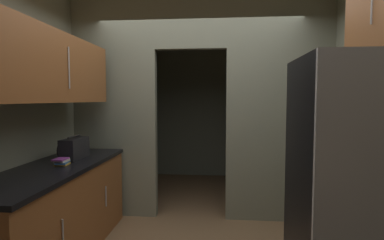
{
  "coord_description": "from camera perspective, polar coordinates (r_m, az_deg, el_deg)",
  "views": [
    {
      "loc": [
        0.26,
        -2.61,
        1.52
      ],
      "look_at": [
        -0.05,
        0.78,
        1.28
      ],
      "focal_mm": 28.54,
      "sensor_mm": 36.0,
      "label": 1
    }
  ],
  "objects": [
    {
      "name": "refrigerator",
      "position": [
        2.35,
        29.26,
        -11.95
      ],
      "size": [
        0.84,
        0.77,
        1.79
      ],
      "color": "black",
      "rests_on": "ground"
    },
    {
      "name": "kitchen_partition",
      "position": [
        3.84,
        1.72,
        3.45
      ],
      "size": [
        3.24,
        0.12,
        2.8
      ],
      "color": "gray",
      "rests_on": "ground"
    },
    {
      "name": "upper_cabinet_counterside",
      "position": [
        3.11,
        -25.01,
        8.8
      ],
      "size": [
        0.36,
        1.86,
        0.63
      ],
      "color": "brown"
    },
    {
      "name": "book_stack",
      "position": [
        3.18,
        -23.15,
        -7.17
      ],
      "size": [
        0.13,
        0.18,
        0.06
      ],
      "color": "gold",
      "rests_on": "lower_cabinet_run"
    },
    {
      "name": "lower_cabinet_run",
      "position": [
        3.28,
        -24.3,
        -15.53
      ],
      "size": [
        0.67,
        2.07,
        0.89
      ],
      "color": "brown",
      "rests_on": "ground"
    },
    {
      "name": "boombox",
      "position": [
        3.45,
        -21.15,
        -4.99
      ],
      "size": [
        0.17,
        0.38,
        0.25
      ],
      "color": "black",
      "rests_on": "lower_cabinet_run"
    },
    {
      "name": "adjoining_room_shell",
      "position": [
        5.42,
        2.45,
        2.65
      ],
      "size": [
        3.24,
        2.27,
        2.8
      ],
      "color": "gray",
      "rests_on": "ground"
    }
  ]
}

